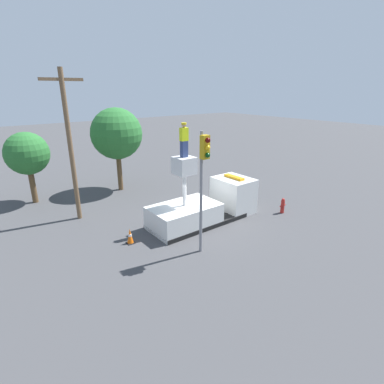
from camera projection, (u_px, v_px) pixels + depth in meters
ground_plane at (198, 222)px, 17.29m from camera, size 120.00×120.00×0.00m
bucket_truck at (206, 206)px, 17.36m from camera, size 6.65×2.41×3.97m
worker at (184, 140)px, 15.16m from camera, size 0.40×0.26×1.75m
traffic_light_pole at (203, 170)px, 12.85m from camera, size 0.34×0.57×5.67m
fire_hydrant at (283, 206)px, 18.49m from camera, size 0.47×0.23×0.96m
traffic_cone_rear at (130, 236)px, 14.87m from camera, size 0.39×0.39×0.79m
tree_left_bg at (27, 154)px, 19.30m from camera, size 2.76×2.76×4.74m
tree_right_bg at (117, 134)px, 21.56m from camera, size 3.68×3.68×6.09m
utility_pole at (70, 143)px, 16.42m from camera, size 2.20×0.26×8.37m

